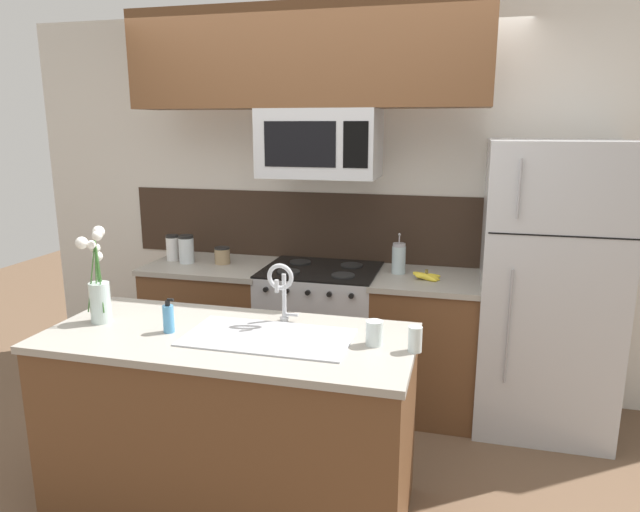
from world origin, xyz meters
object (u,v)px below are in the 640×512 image
Objects in this scene: storage_jar_tall at (173,248)px; storage_jar_medium at (186,249)px; storage_jar_short at (222,255)px; dish_soap_bottle at (168,318)px; refrigerator at (547,288)px; spare_glass at (415,339)px; sink_faucet at (281,285)px; drinking_glass at (374,333)px; flower_vase at (99,289)px; french_press at (399,258)px; banana_bunch at (426,276)px; stove_range at (321,334)px; microwave at (320,143)px.

storage_jar_medium is at bearing -21.06° from storage_jar_tall.
storage_jar_short is 1.35m from dish_soap_bottle.
spare_glass is at bearing -118.57° from refrigerator.
refrigerator is 8.98× the size of storage_jar_medium.
sink_faucet is 0.53m from drinking_glass.
french_press is at bearing 45.05° from flower_vase.
dish_soap_bottle is (-1.82, -1.31, 0.09)m from refrigerator.
storage_jar_short is 0.61× the size of banana_bunch.
banana_bunch reaches higher than stove_range.
dish_soap_bottle is 0.41m from flower_vase.
stove_range is 3.04× the size of sink_faucet.
spare_glass is (1.45, -1.26, -0.00)m from storage_jar_short.
french_press is at bearing 92.08° from drinking_glass.
storage_jar_tall is 0.96× the size of banana_bunch.
drinking_glass is at bearing -36.74° from storage_jar_tall.
stove_range is 7.96× the size of storage_jar_short.
refrigerator is 6.64× the size of french_press.
flower_vase reaches higher than stove_range.
microwave is at bearing -170.96° from french_press.
french_press is (-0.91, 0.04, 0.12)m from refrigerator.
storage_jar_tall is at bearing 177.57° from microwave.
microwave is 1.21m from storage_jar_medium.
storage_jar_tall is 1.66× the size of drinking_glass.
stove_range is at bearing 90.16° from microwave.
microwave is at bearing 57.00° from flower_vase.
french_press is at bearing 147.69° from banana_bunch.
storage_jar_medium reaches higher than drinking_glass.
spare_glass reaches higher than drinking_glass.
storage_jar_tall is (-1.10, 0.03, 0.54)m from stove_range.
refrigerator is at bearing 29.75° from flower_vase.
refrigerator is 15.19× the size of storage_jar_short.
sink_faucet is at bearing 161.56° from drinking_glass.
microwave is 1.61m from flower_vase.
storage_jar_short is at bearing 139.10° from spare_glass.
french_press is 1.85m from flower_vase.
spare_glass is at bearing 2.70° from dish_soap_bottle.
storage_jar_short is 1.42m from banana_bunch.
spare_glass is (0.04, -1.18, 0.03)m from banana_bunch.
stove_range is 0.88m from storage_jar_short.
storage_jar_tall is 2.23m from spare_glass.
stove_range is 1.48m from refrigerator.
microwave is 6.38× the size of storage_jar_short.
drinking_glass is (1.52, -1.18, -0.04)m from storage_jar_medium.
storage_jar_tall is 1.57× the size of storage_jar_short.
drinking_glass is at bearing 4.98° from dish_soap_bottle.
stove_range is at bearing 114.64° from drinking_glass.
dish_soap_bottle is at bearing -62.09° from storage_jar_tall.
storage_jar_medium is 1.48m from french_press.
banana_bunch is at bearing -1.14° from storage_jar_medium.
microwave reaches higher than flower_vase.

